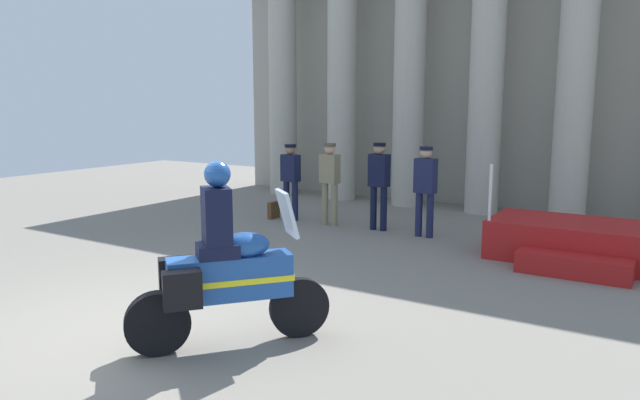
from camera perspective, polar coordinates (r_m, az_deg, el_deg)
The scene contains 9 objects.
ground_plane at distance 7.03m, azimuth -19.29°, elevation -11.67°, with size 28.00×28.00×0.00m, color gray.
colonnade_backdrop at distance 14.54m, azimuth 12.83°, elevation 13.87°, with size 12.41×1.59×7.15m.
reviewing_stand at distance 10.09m, azimuth 23.98°, elevation -3.87°, with size 2.82×1.92×1.51m.
officer_in_row_0 at distance 12.45m, azimuth -2.84°, elevation 2.35°, with size 0.40×0.25×1.60m.
officer_in_row_1 at distance 11.90m, azimuth 0.94°, elevation 2.20°, with size 0.40×0.25×1.66m.
officer_in_row_2 at distance 11.48m, azimuth 5.68°, elevation 2.01°, with size 0.40×0.25×1.70m.
officer_in_row_3 at distance 11.01m, azimuth 10.07°, elevation 1.50°, with size 0.40×0.25×1.67m.
motorcycle_with_rider at distance 6.07m, azimuth -9.29°, elevation -6.71°, with size 1.42×1.69×1.90m.
briefcase_on_ground at distance 12.77m, azimuth -4.47°, elevation -0.96°, with size 0.10×0.32×0.36m, color brown.
Camera 1 is at (5.21, -4.04, 2.46)m, focal length 33.36 mm.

